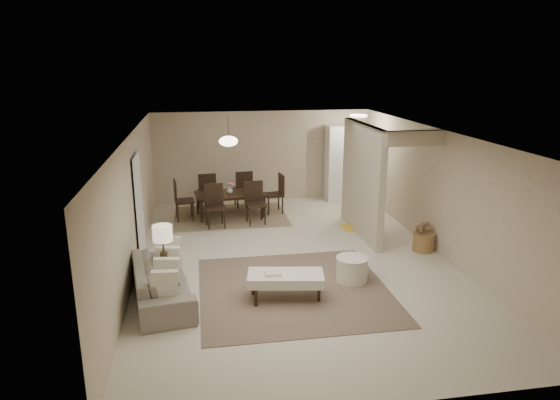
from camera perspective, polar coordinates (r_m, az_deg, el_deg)
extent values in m
plane|color=beige|center=(10.00, 1.49, -6.72)|extent=(9.00, 9.00, 0.00)
plane|color=white|center=(9.35, 1.60, 7.61)|extent=(9.00, 9.00, 0.00)
plane|color=#BAAB8C|center=(13.93, -2.01, 5.01)|extent=(6.00, 0.00, 6.00)
plane|color=#BAAB8C|center=(9.51, -16.50, -0.60)|extent=(0.00, 9.00, 9.00)
plane|color=#BAAB8C|center=(10.58, 17.71, 0.90)|extent=(0.00, 9.00, 9.00)
cube|color=#BAAB8C|center=(11.23, 9.37, 2.26)|extent=(0.15, 2.50, 2.50)
cube|color=black|center=(10.14, -15.86, -0.91)|extent=(0.04, 0.90, 2.04)
cube|color=white|center=(14.13, 7.70, 4.21)|extent=(1.20, 0.55, 2.10)
cylinder|color=white|center=(13.01, 8.95, 9.48)|extent=(0.44, 0.44, 0.05)
cube|color=brown|center=(8.72, 1.59, -10.16)|extent=(3.20, 3.20, 0.01)
imported|color=gray|center=(8.48, -13.33, -9.08)|extent=(2.27, 1.17, 0.63)
cube|color=white|center=(8.27, 0.64, -8.93)|extent=(1.31, 0.76, 0.17)
cylinder|color=black|center=(8.11, -2.77, -11.20)|extent=(0.05, 0.05, 0.28)
cylinder|color=black|center=(8.28, 4.47, -10.64)|extent=(0.05, 0.05, 0.28)
cylinder|color=black|center=(8.48, -3.10, -9.96)|extent=(0.05, 0.05, 0.28)
cylinder|color=black|center=(8.64, 3.81, -9.46)|extent=(0.05, 0.05, 0.28)
cube|color=black|center=(8.59, -12.93, -9.24)|extent=(0.47, 0.47, 0.49)
cylinder|color=#42311C|center=(8.43, -13.09, -6.80)|extent=(0.12, 0.12, 0.30)
cylinder|color=#42311C|center=(8.33, -13.21, -5.01)|extent=(0.03, 0.03, 0.26)
cylinder|color=#F3E7C1|center=(8.27, -13.29, -3.71)|extent=(0.32, 0.32, 0.26)
cylinder|color=white|center=(9.03, 8.23, -7.86)|extent=(0.57, 0.57, 0.45)
cylinder|color=brown|center=(10.77, 16.06, -4.63)|extent=(0.55, 0.55, 0.38)
cube|color=#8B7B56|center=(12.73, -5.67, -1.84)|extent=(2.80, 2.10, 0.01)
imported|color=black|center=(12.65, -5.71, -0.57)|extent=(1.79, 1.13, 0.60)
imported|color=silver|center=(12.55, -5.76, 1.11)|extent=(0.21, 0.21, 0.17)
cube|color=yellow|center=(12.00, 9.17, -3.04)|extent=(0.93, 0.64, 0.01)
cylinder|color=#42311C|center=(12.25, -5.95, 8.23)|extent=(0.02, 0.02, 0.50)
ellipsoid|color=#FFEAC6|center=(12.30, -5.91, 6.71)|extent=(0.46, 0.46, 0.25)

